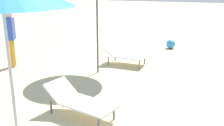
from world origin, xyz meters
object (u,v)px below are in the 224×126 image
lounger_second_shoreside (79,100)px  lounger_farthest_shoreside (125,55)px  person_walking_mid (10,33)px  beach_ball (171,44)px

lounger_second_shoreside → lounger_farthest_shoreside: bearing=107.1°
lounger_second_shoreside → lounger_farthest_shoreside: size_ratio=1.15×
lounger_second_shoreside → person_walking_mid: bearing=161.1°
person_walking_mid → lounger_second_shoreside: bearing=120.2°
lounger_second_shoreside → person_walking_mid: person_walking_mid is taller
lounger_second_shoreside → beach_ball: lounger_second_shoreside is taller
beach_ball → lounger_farthest_shoreside: bearing=-110.2°
lounger_second_shoreside → person_walking_mid: size_ratio=0.87×
lounger_farthest_shoreside → beach_ball: lounger_farthest_shoreside is taller
lounger_farthest_shoreside → beach_ball: 2.91m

